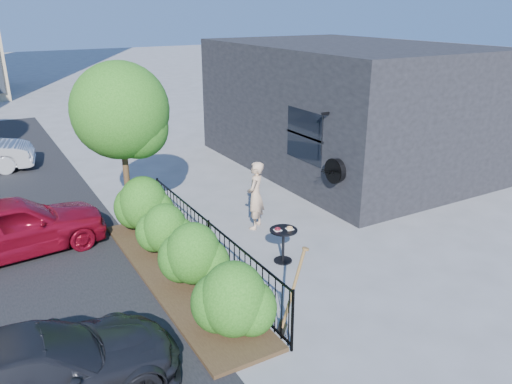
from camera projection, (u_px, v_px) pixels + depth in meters
ground at (272, 252)px, 10.98m from camera, size 120.00×120.00×0.00m
shop_building at (342, 106)px, 16.51m from camera, size 6.22×9.00×4.00m
fence at (209, 245)px, 10.08m from camera, size 0.05×6.05×1.10m
planting_bed at (178, 276)px, 9.93m from camera, size 1.30×6.00×0.08m
shrubs at (179, 243)px, 9.83m from camera, size 1.10×5.60×1.24m
patio_tree at (124, 117)px, 11.20m from camera, size 2.20×2.20×3.94m
cafe_table at (283, 239)px, 10.42m from camera, size 0.59×0.59×0.79m
woman at (255, 195)px, 11.95m from camera, size 0.72×0.71×1.67m
shovel at (291, 297)px, 8.04m from camera, size 0.53×0.20×1.55m
car_red at (12, 227)px, 10.67m from camera, size 3.99×1.92×1.31m
car_darkgrey at (32, 373)px, 6.52m from camera, size 3.94×1.60×1.14m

